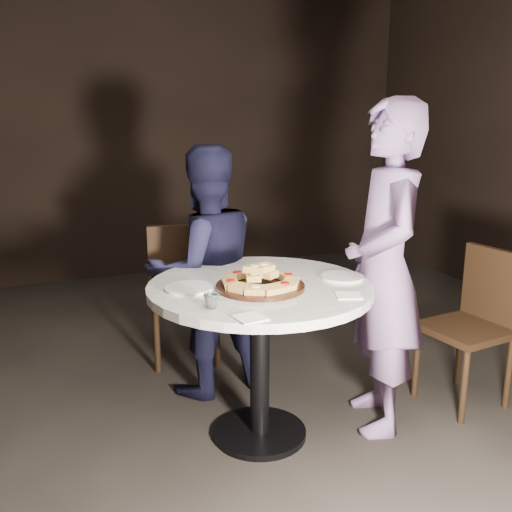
# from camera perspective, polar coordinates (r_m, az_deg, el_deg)

# --- Properties ---
(floor) EXTENTS (7.00, 7.00, 0.00)m
(floor) POSITION_cam_1_polar(r_m,az_deg,el_deg) (3.06, 1.46, -18.43)
(floor) COLOR black
(floor) RESTS_ON ground
(table) EXTENTS (1.36, 1.36, 0.83)m
(table) POSITION_cam_1_polar(r_m,az_deg,el_deg) (2.85, 0.38, -5.78)
(table) COLOR black
(table) RESTS_ON ground
(serving_board) EXTENTS (0.47, 0.47, 0.02)m
(serving_board) POSITION_cam_1_polar(r_m,az_deg,el_deg) (2.73, 0.43, -3.05)
(serving_board) COLOR black
(serving_board) RESTS_ON table
(focaccia_pile) EXTENTS (0.38, 0.38, 0.10)m
(focaccia_pile) POSITION_cam_1_polar(r_m,az_deg,el_deg) (2.73, 0.37, -2.26)
(focaccia_pile) COLOR tan
(focaccia_pile) RESTS_ON serving_board
(plate_left) EXTENTS (0.30, 0.30, 0.01)m
(plate_left) POSITION_cam_1_polar(r_m,az_deg,el_deg) (2.74, -6.71, -3.20)
(plate_left) COLOR white
(plate_left) RESTS_ON table
(plate_right) EXTENTS (0.29, 0.29, 0.01)m
(plate_right) POSITION_cam_1_polar(r_m,az_deg,el_deg) (2.93, 8.64, -2.07)
(plate_right) COLOR white
(plate_right) RESTS_ON table
(water_glass) EXTENTS (0.07, 0.07, 0.07)m
(water_glass) POSITION_cam_1_polar(r_m,az_deg,el_deg) (2.46, -4.45, -4.50)
(water_glass) COLOR silver
(water_glass) RESTS_ON table
(napkin_near) EXTENTS (0.13, 0.13, 0.01)m
(napkin_near) POSITION_cam_1_polar(r_m,az_deg,el_deg) (2.34, -0.58, -6.18)
(napkin_near) COLOR white
(napkin_near) RESTS_ON table
(napkin_far) EXTENTS (0.15, 0.15, 0.01)m
(napkin_far) POSITION_cam_1_polar(r_m,az_deg,el_deg) (2.66, 9.24, -3.90)
(napkin_far) COLOR white
(napkin_far) RESTS_ON table
(chair_far) EXTENTS (0.54, 0.56, 0.98)m
(chair_far) POSITION_cam_1_polar(r_m,az_deg,el_deg) (3.77, -7.16, -2.74)
(chair_far) COLOR black
(chair_far) RESTS_ON ground
(chair_right) EXTENTS (0.48, 0.47, 0.90)m
(chair_right) POSITION_cam_1_polar(r_m,az_deg,el_deg) (3.53, 21.29, -5.57)
(chair_right) COLOR black
(chair_right) RESTS_ON ground
(diner_navy) EXTENTS (0.77, 0.62, 1.48)m
(diner_navy) POSITION_cam_1_polar(r_m,az_deg,el_deg) (3.36, -5.16, -1.65)
(diner_navy) COLOR black
(diner_navy) RESTS_ON ground
(diner_teal) EXTENTS (0.59, 0.73, 1.73)m
(diner_teal) POSITION_cam_1_polar(r_m,az_deg,el_deg) (3.01, 12.68, -1.33)
(diner_teal) COLOR slate
(diner_teal) RESTS_ON ground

